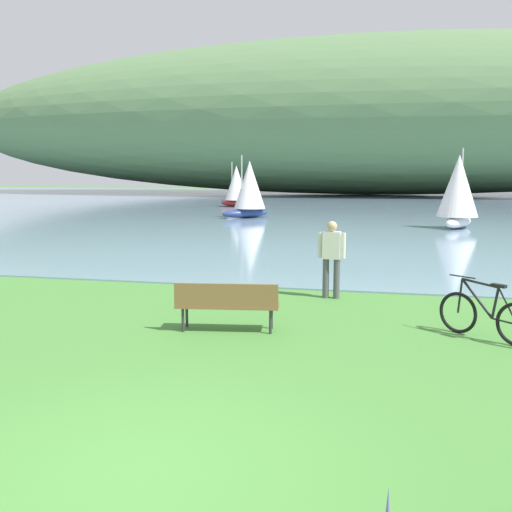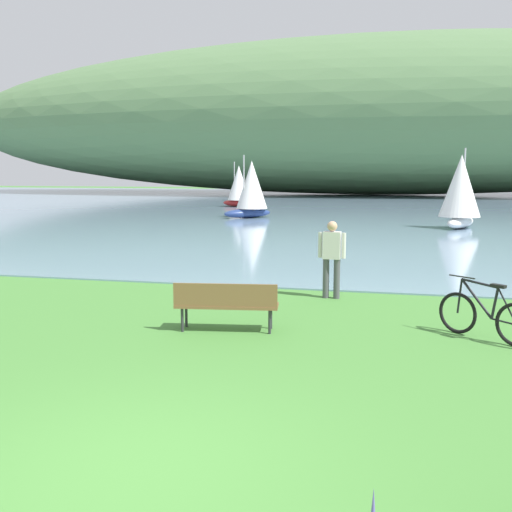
# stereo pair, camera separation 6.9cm
# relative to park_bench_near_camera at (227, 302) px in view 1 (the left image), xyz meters

# --- Properties ---
(ground_plane) EXTENTS (200.00, 200.00, 0.00)m
(ground_plane) POSITION_rel_park_bench_near_camera_xyz_m (0.45, -4.84, -0.52)
(ground_plane) COLOR #478438
(bay_water) EXTENTS (180.00, 80.00, 0.04)m
(bay_water) POSITION_rel_park_bench_near_camera_xyz_m (0.45, 43.89, -0.50)
(bay_water) COLOR #7A99B2
(bay_water) RESTS_ON ground
(distant_hillside) EXTENTS (111.36, 28.00, 18.73)m
(distant_hillside) POSITION_rel_park_bench_near_camera_xyz_m (-0.12, 64.11, 8.89)
(distant_hillside) COLOR #567A4C
(distant_hillside) RESTS_ON bay_water
(park_bench_near_camera) EXTENTS (1.85, 0.73, 0.88)m
(park_bench_near_camera) POSITION_rel_park_bench_near_camera_xyz_m (0.00, 0.00, 0.00)
(park_bench_near_camera) COLOR brown
(park_bench_near_camera) RESTS_ON ground
(bicycle_leaning_near_bench) EXTENTS (1.44, 1.13, 1.01)m
(bicycle_leaning_near_bench) POSITION_rel_park_bench_near_camera_xyz_m (4.33, 0.48, -0.12)
(bicycle_leaning_near_bench) COLOR black
(bicycle_leaning_near_bench) RESTS_ON ground
(person_at_shoreline) EXTENTS (0.61, 0.24, 1.71)m
(person_at_shoreline) POSITION_rel_park_bench_near_camera_xyz_m (1.50, 3.16, 0.46)
(person_at_shoreline) COLOR #4C4C51
(person_at_shoreline) RESTS_ON ground
(sailboat_nearest_to_shore) EXTENTS (3.02, 2.54, 3.55)m
(sailboat_nearest_to_shore) POSITION_rel_park_bench_near_camera_xyz_m (-9.22, 35.57, 1.19)
(sailboat_nearest_to_shore) COLOR #B22323
(sailboat_nearest_to_shore) RESTS_ON bay_water
(sailboat_mid_bay) EXTENTS (2.99, 2.97, 3.73)m
(sailboat_mid_bay) POSITION_rel_park_bench_near_camera_xyz_m (-5.55, 24.72, 1.28)
(sailboat_mid_bay) COLOR navy
(sailboat_mid_bay) RESTS_ON bay_water
(sailboat_toward_hillside) EXTENTS (2.53, 3.44, 3.90)m
(sailboat_toward_hillside) POSITION_rel_park_bench_near_camera_xyz_m (5.95, 20.40, 1.35)
(sailboat_toward_hillside) COLOR white
(sailboat_toward_hillside) RESTS_ON bay_water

